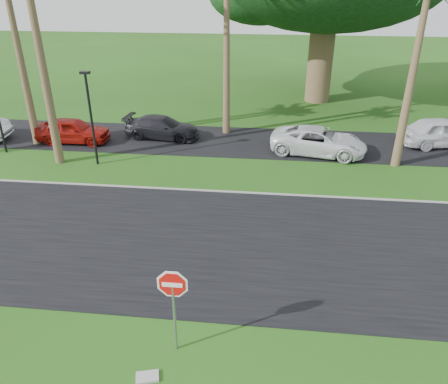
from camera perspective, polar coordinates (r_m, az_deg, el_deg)
The scene contains 11 objects.
ground at distance 14.40m, azimuth -5.68°, elevation -10.80°, with size 120.00×120.00×0.00m, color #1F4711.
road at distance 15.98m, azimuth -4.26°, elevation -6.42°, with size 120.00×8.00×0.02m, color black.
parking_strip at distance 25.31m, azimuth -0.05°, elevation 6.69°, with size 120.00×5.00×0.02m, color black.
curb at distance 19.43m, azimuth -2.16°, elevation 0.17°, with size 120.00×0.12×0.06m, color gray.
stop_sign_near at distance 10.92m, azimuth -6.67°, elevation -13.20°, with size 1.05×0.07×2.62m.
streetlight_right at distance 22.28m, azimuth -17.03°, elevation 9.82°, with size 0.45×0.25×4.64m.
car_red at distance 26.34m, azimuth -19.12°, elevation 7.59°, with size 1.65×4.09×1.39m, color #9D120D.
car_dark at distance 25.87m, azimuth -8.10°, elevation 8.33°, with size 1.76×4.34×1.26m, color black.
car_minivan at distance 23.81m, azimuth 12.26°, elevation 6.49°, with size 2.31×5.01×1.39m, color white.
car_pickup at distance 27.20m, azimuth 26.63°, elevation 6.99°, with size 1.86×4.63×1.58m, color silver.
utility_slab at distance 11.58m, azimuth -9.98°, elevation -22.69°, with size 0.55×0.35×0.06m, color #9FA098.
Camera 1 is at (2.64, -11.09, 8.79)m, focal length 35.00 mm.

